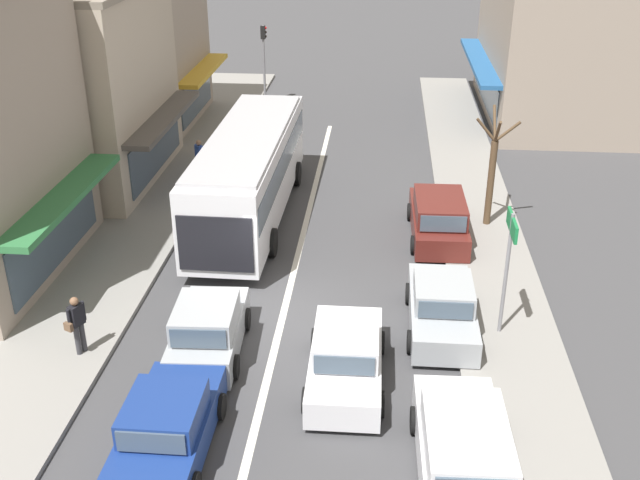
{
  "coord_description": "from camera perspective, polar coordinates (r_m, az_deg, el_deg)",
  "views": [
    {
      "loc": [
        2.62,
        -18.03,
        11.24
      ],
      "look_at": [
        0.84,
        2.51,
        1.2
      ],
      "focal_mm": 42.0,
      "sensor_mm": 36.0,
      "label": 1
    }
  ],
  "objects": [
    {
      "name": "ground_plane",
      "position": [
        21.41,
        -2.84,
        -5.75
      ],
      "size": [
        140.0,
        140.0,
        0.0
      ],
      "primitive_type": "plane",
      "color": "#3F3F42"
    },
    {
      "name": "lane_centre_line",
      "position": [
        24.87,
        -1.63,
        -0.91
      ],
      "size": [
        0.2,
        28.0,
        0.01
      ],
      "primitive_type": "cube",
      "color": "silver",
      "rests_on": "ground"
    },
    {
      "name": "sidewalk_left",
      "position": [
        28.12,
        -15.07,
        1.62
      ],
      "size": [
        5.2,
        44.0,
        0.14
      ],
      "primitive_type": "cube",
      "color": "gray",
      "rests_on": "ground"
    },
    {
      "name": "kerb_right",
      "position": [
        26.74,
        12.18,
        0.63
      ],
      "size": [
        2.8,
        44.0,
        0.12
      ],
      "primitive_type": "cube",
      "color": "gray",
      "rests_on": "ground"
    },
    {
      "name": "shopfront_mid_block",
      "position": [
        31.58,
        -19.48,
        10.93
      ],
      "size": [
        8.61,
        8.17,
        7.66
      ],
      "color": "#B2A38E",
      "rests_on": "ground"
    },
    {
      "name": "shopfront_far_end",
      "position": [
        38.86,
        -14.85,
        14.31
      ],
      "size": [
        8.06,
        7.35,
        7.89
      ],
      "color": "gray",
      "rests_on": "ground"
    },
    {
      "name": "building_right_far",
      "position": [
        40.8,
        17.95,
        13.99
      ],
      "size": [
        8.19,
        11.89,
        7.24
      ],
      "color": "gray",
      "rests_on": "ground"
    },
    {
      "name": "city_bus",
      "position": [
        26.8,
        -5.41,
        5.4
      ],
      "size": [
        2.87,
        10.89,
        3.23
      ],
      "color": "silver",
      "rests_on": "ground"
    },
    {
      "name": "hatchback_queue_far_back",
      "position": [
        19.64,
        -8.52,
        -6.78
      ],
      "size": [
        1.95,
        3.77,
        1.54
      ],
      "color": "#9EA3A8",
      "rests_on": "ground"
    },
    {
      "name": "sedan_behind_bus_near",
      "position": [
        18.46,
        1.99,
        -9.02
      ],
      "size": [
        1.93,
        4.22,
        1.47
      ],
      "color": "silver",
      "rests_on": "ground"
    },
    {
      "name": "sedan_adjacent_lane_lead",
      "position": [
        16.71,
        -11.59,
        -13.96
      ],
      "size": [
        1.91,
        4.21,
        1.47
      ],
      "color": "navy",
      "rests_on": "ground"
    },
    {
      "name": "parked_wagon_kerb_front",
      "position": [
        16.01,
        10.86,
        -15.59
      ],
      "size": [
        2.03,
        4.55,
        1.58
      ],
      "color": "silver",
      "rests_on": "ground"
    },
    {
      "name": "parked_sedan_kerb_second",
      "position": [
        20.74,
        9.28,
        -5.08
      ],
      "size": [
        1.91,
        4.2,
        1.47
      ],
      "color": "#9EA3A8",
      "rests_on": "ground"
    },
    {
      "name": "parked_wagon_kerb_third",
      "position": [
        25.84,
        9.01,
        1.66
      ],
      "size": [
        2.02,
        4.54,
        1.58
      ],
      "color": "#561E19",
      "rests_on": "ground"
    },
    {
      "name": "traffic_light_downstreet",
      "position": [
        41.16,
        -4.31,
        14.14
      ],
      "size": [
        0.33,
        0.24,
        4.2
      ],
      "color": "gray",
      "rests_on": "ground"
    },
    {
      "name": "directional_road_sign",
      "position": [
        19.81,
        14.24,
        -0.51
      ],
      "size": [
        0.1,
        1.4,
        3.6
      ],
      "color": "gray",
      "rests_on": "ground"
    },
    {
      "name": "street_tree_right",
      "position": [
        26.6,
        12.94,
        4.93
      ],
      "size": [
        1.51,
        1.78,
        4.18
      ],
      "color": "brown",
      "rests_on": "ground"
    },
    {
      "name": "pedestrian_with_handbag_near",
      "position": [
        20.06,
        -18.03,
        -5.94
      ],
      "size": [
        0.42,
        0.65,
        1.63
      ],
      "color": "#333338",
      "rests_on": "sidewalk_left"
    },
    {
      "name": "pedestrian_browsing_midblock",
      "position": [
        30.71,
        -9.16,
        6.28
      ],
      "size": [
        0.43,
        0.43,
        1.63
      ],
      "color": "#333338",
      "rests_on": "sidewalk_left"
    }
  ]
}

